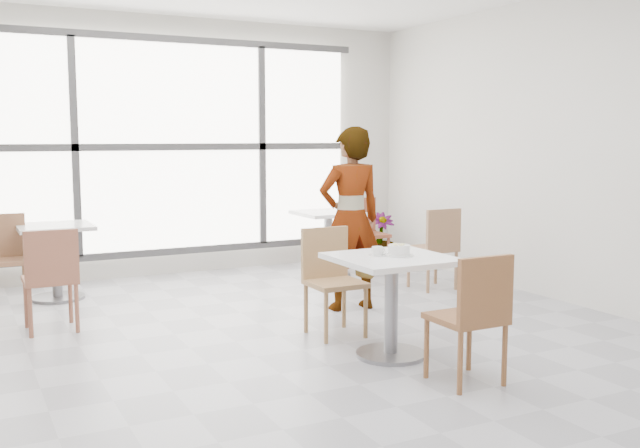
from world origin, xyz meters
name	(u,v)px	position (x,y,z in m)	size (l,w,h in m)	color
floor	(302,350)	(0.00, 0.00, 0.00)	(7.00, 7.00, 0.00)	#9E9EA5
wall_back	(172,147)	(0.00, 3.50, 1.50)	(6.00, 6.00, 0.00)	silver
wall_right	(593,149)	(3.00, 0.00, 1.50)	(7.00, 7.00, 0.00)	silver
window	(173,147)	(0.00, 3.44, 1.50)	(4.60, 0.07, 2.52)	white
main_table	(391,287)	(0.52, -0.44, 0.52)	(0.80, 0.80, 0.75)	white
chair_near	(474,311)	(0.65, -1.22, 0.50)	(0.42, 0.42, 0.87)	brown
chair_far	(331,273)	(0.42, 0.33, 0.50)	(0.42, 0.42, 0.87)	#A1774A
oatmeal_bowl	(399,250)	(0.57, -0.45, 0.79)	(0.21, 0.21, 0.09)	silver
coffee_cup	(378,252)	(0.43, -0.38, 0.78)	(0.16, 0.13, 0.07)	silver
person	(350,219)	(0.98, 0.99, 0.85)	(0.62, 0.41, 1.71)	black
bg_table_left	(56,251)	(-1.43, 2.68, 0.49)	(0.70, 0.70, 0.75)	silver
bg_table_right	(328,234)	(1.58, 2.58, 0.49)	(0.70, 0.70, 0.75)	white
bg_chair_left_near	(51,273)	(-1.63, 1.39, 0.50)	(0.42, 0.42, 0.87)	#94563F
bg_chair_left_far	(4,253)	(-1.90, 2.70, 0.50)	(0.42, 0.42, 0.87)	brown
bg_chair_right_near	(437,243)	(2.22, 1.32, 0.50)	(0.42, 0.42, 0.87)	#916848
bg_chair_right_far	(365,229)	(2.15, 2.71, 0.50)	(0.42, 0.42, 0.87)	brown
plant_right	(380,237)	(2.60, 3.06, 0.32)	(0.36, 0.36, 0.64)	#41893A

